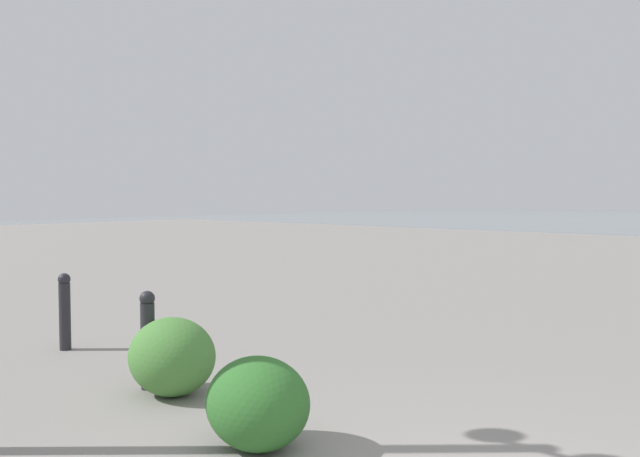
# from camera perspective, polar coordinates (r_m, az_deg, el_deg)

# --- Properties ---
(bollard_near) EXTENTS (0.13, 0.13, 0.84)m
(bollard_near) POSITION_cam_1_polar(r_m,az_deg,el_deg) (5.82, -14.78, -9.20)
(bollard_near) COLOR #232328
(bollard_near) RESTS_ON ground
(bollard_mid) EXTENTS (0.13, 0.13, 0.82)m
(bollard_mid) POSITION_cam_1_polar(r_m,az_deg,el_deg) (7.53, -21.35, -6.62)
(bollard_mid) COLOR #232328
(bollard_mid) RESTS_ON ground
(shrub_low) EXTENTS (0.71, 0.64, 0.61)m
(shrub_low) POSITION_cam_1_polar(r_m,az_deg,el_deg) (4.40, -5.44, -14.92)
(shrub_low) COLOR #2D6628
(shrub_low) RESTS_ON ground
(shrub_wide) EXTENTS (0.76, 0.68, 0.64)m
(shrub_wide) POSITION_cam_1_polar(r_m,az_deg,el_deg) (5.62, -12.77, -10.82)
(shrub_wide) COLOR #477F38
(shrub_wide) RESTS_ON ground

